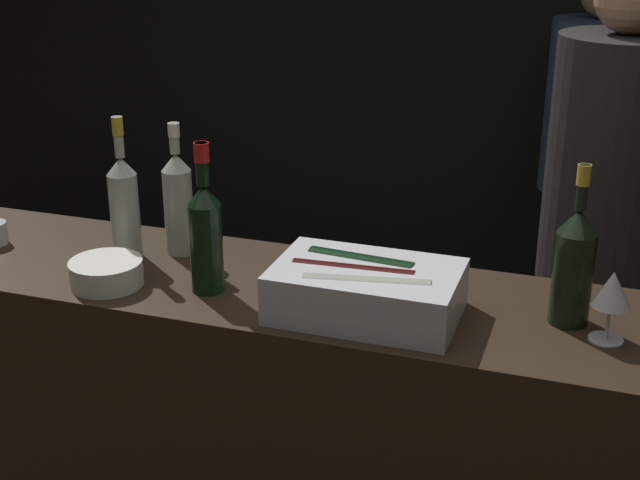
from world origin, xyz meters
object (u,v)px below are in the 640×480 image
at_px(bowl_white, 106,272).
at_px(red_wine_bottle_burgundy, 206,232).
at_px(person_blond_tee, 589,152).
at_px(champagne_bottle, 574,263).
at_px(rose_wine_bottle, 124,204).
at_px(ice_bin_with_bottles, 365,289).
at_px(white_wine_bottle, 178,200).
at_px(wine_glass, 612,291).
at_px(person_in_hoodie, 604,227).

bearing_deg(bowl_white, red_wine_bottle_burgundy, 11.89).
xyz_separation_m(red_wine_bottle_burgundy, person_blond_tee, (0.79, 2.01, -0.27)).
bearing_deg(champagne_bottle, rose_wine_bottle, 179.36).
relative_size(ice_bin_with_bottles, white_wine_bottle, 1.19).
height_order(wine_glass, person_in_hoodie, person_in_hoodie).
bearing_deg(person_blond_tee, white_wine_bottle, -168.37).
bearing_deg(wine_glass, bowl_white, -175.34).
bearing_deg(red_wine_bottle_burgundy, person_blond_tee, 68.58).
bearing_deg(champagne_bottle, white_wine_bottle, 174.85).
height_order(bowl_white, person_in_hoodie, person_in_hoodie).
xyz_separation_m(bowl_white, person_blond_tee, (1.04, 2.06, -0.16)).
relative_size(ice_bin_with_bottles, champagne_bottle, 1.14).
bearing_deg(white_wine_bottle, bowl_white, -106.51).
bearing_deg(bowl_white, white_wine_bottle, 73.49).
distance_m(person_in_hoodie, person_blond_tee, 1.09).
distance_m(white_wine_bottle, person_blond_tee, 2.07).
height_order(ice_bin_with_bottles, white_wine_bottle, white_wine_bottle).
bearing_deg(wine_glass, red_wine_bottle_burgundy, -177.32).
bearing_deg(wine_glass, rose_wine_bottle, 176.43).
distance_m(rose_wine_bottle, red_wine_bottle_burgundy, 0.31).
height_order(wine_glass, rose_wine_bottle, rose_wine_bottle).
height_order(rose_wine_bottle, red_wine_bottle_burgundy, rose_wine_bottle).
xyz_separation_m(rose_wine_bottle, person_blond_tee, (1.08, 1.89, -0.27)).
distance_m(red_wine_bottle_burgundy, person_in_hoodie, 1.30).
distance_m(ice_bin_with_bottles, wine_glass, 0.53).
bearing_deg(red_wine_bottle_burgundy, person_in_hoodie, 46.17).
distance_m(champagne_bottle, person_in_hoodie, 0.84).
bearing_deg(bowl_white, person_in_hoodie, 40.70).
distance_m(wine_glass, champagne_bottle, 0.11).
bearing_deg(person_in_hoodie, red_wine_bottle_burgundy, -43.75).
distance_m(red_wine_bottle_burgundy, person_blond_tee, 2.18).
xyz_separation_m(white_wine_bottle, person_blond_tee, (0.96, 1.81, -0.27)).
bearing_deg(white_wine_bottle, rose_wine_bottle, -145.52).
xyz_separation_m(ice_bin_with_bottles, white_wine_bottle, (-0.57, 0.20, 0.08)).
bearing_deg(champagne_bottle, person_blond_tee, 91.35).
xyz_separation_m(ice_bin_with_bottles, person_in_hoodie, (0.49, 0.93, -0.12)).
relative_size(bowl_white, person_blond_tee, 0.11).
height_order(ice_bin_with_bottles, rose_wine_bottle, rose_wine_bottle).
bearing_deg(person_blond_tee, rose_wine_bottle, -170.05).
relative_size(white_wine_bottle, champagne_bottle, 0.96).
distance_m(bowl_white, rose_wine_bottle, 0.21).
relative_size(bowl_white, rose_wine_bottle, 0.47).
relative_size(white_wine_bottle, person_blond_tee, 0.21).
bearing_deg(rose_wine_bottle, wine_glass, -3.57).
height_order(person_in_hoodie, person_blond_tee, person_in_hoodie).
relative_size(person_in_hoodie, person_blond_tee, 1.06).
relative_size(white_wine_bottle, red_wine_bottle_burgundy, 0.96).
height_order(wine_glass, champagne_bottle, champagne_bottle).
xyz_separation_m(bowl_white, white_wine_bottle, (0.07, 0.25, 0.11)).
bearing_deg(bowl_white, wine_glass, 4.66).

